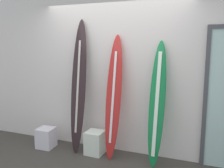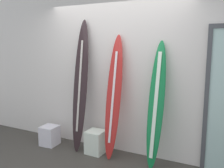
% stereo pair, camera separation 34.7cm
% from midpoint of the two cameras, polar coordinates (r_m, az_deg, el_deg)
% --- Properties ---
extents(wall_back, '(7.20, 0.20, 2.80)m').
position_cam_midpoint_polar(wall_back, '(4.11, -1.39, 3.42)').
color(wall_back, silver).
rests_on(wall_back, ground).
extents(surfboard_charcoal, '(0.28, 0.41, 2.25)m').
position_cam_midpoint_polar(surfboard_charcoal, '(4.11, -10.34, -0.83)').
color(surfboard_charcoal, '#2B1D20').
rests_on(surfboard_charcoal, ground).
extents(surfboard_crimson, '(0.26, 0.42, 1.99)m').
position_cam_midpoint_polar(surfboard_crimson, '(3.85, -2.20, -3.11)').
color(surfboard_crimson, red).
rests_on(surfboard_crimson, ground).
extents(surfboard_emerald, '(0.26, 0.43, 1.89)m').
position_cam_midpoint_polar(surfboard_emerald, '(3.65, 7.97, -4.68)').
color(surfboard_emerald, '#15773E').
rests_on(surfboard_emerald, ground).
extents(display_block_left, '(0.30, 0.30, 0.39)m').
position_cam_midpoint_polar(display_block_left, '(4.18, -6.49, -13.65)').
color(display_block_left, white).
rests_on(display_block_left, ground).
extents(display_block_center, '(0.30, 0.30, 0.35)m').
position_cam_midpoint_polar(display_block_center, '(4.60, -17.49, -12.08)').
color(display_block_center, white).
rests_on(display_block_center, ground).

